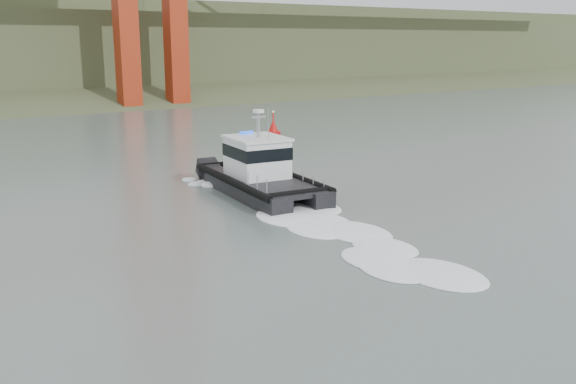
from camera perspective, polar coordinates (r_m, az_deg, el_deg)
name	(u,v)px	position (r m, az deg, el deg)	size (l,w,h in m)	color
ground	(349,279)	(28.29, 5.47, -7.74)	(400.00, 400.00, 0.00)	#485651
patrol_boat	(259,172)	(43.42, -2.55, 1.78)	(5.61, 12.51, 5.89)	black
nav_buoy	(273,131)	(67.69, -1.32, 5.40)	(1.54, 1.54, 3.21)	#BB0D0D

